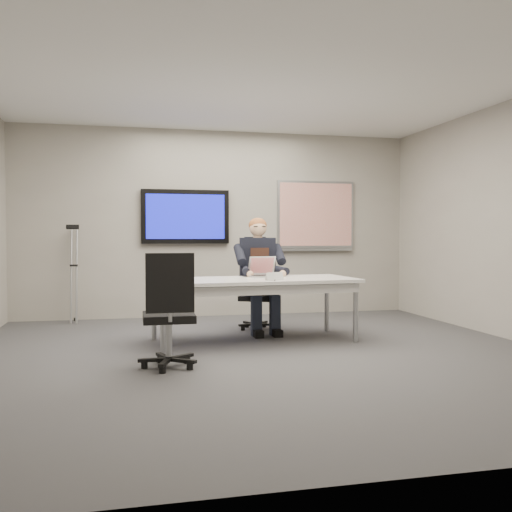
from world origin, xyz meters
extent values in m
cube|color=#3B3B3E|center=(0.00, 0.00, 0.00)|extent=(6.00, 6.00, 0.02)
cube|color=white|center=(0.00, 0.00, 2.80)|extent=(6.00, 6.00, 0.02)
cube|color=gray|center=(0.00, 3.00, 1.40)|extent=(6.00, 0.02, 2.80)
cube|color=gray|center=(0.00, -3.00, 1.40)|extent=(6.00, 0.02, 2.80)
cube|color=white|center=(0.06, 0.82, 0.70)|extent=(2.40, 1.12, 0.04)
cube|color=silver|center=(0.06, 0.82, 0.62)|extent=(2.29, 1.01, 0.10)
cylinder|color=#95999D|center=(-1.01, 0.34, 0.34)|extent=(0.06, 0.06, 0.68)
cylinder|color=#95999D|center=(1.17, 0.47, 0.34)|extent=(0.06, 0.06, 0.68)
cylinder|color=#95999D|center=(-1.06, 1.16, 0.34)|extent=(0.06, 0.06, 0.68)
cylinder|color=#95999D|center=(1.12, 1.29, 0.34)|extent=(0.06, 0.06, 0.68)
cube|color=black|center=(-0.50, 2.95, 1.50)|extent=(1.30, 0.08, 0.80)
cube|color=#0D1299|center=(-0.50, 2.90, 1.50)|extent=(1.16, 0.01, 0.66)
cube|color=#95999D|center=(1.55, 2.98, 1.55)|extent=(1.25, 0.04, 1.05)
cube|color=white|center=(1.55, 2.95, 1.55)|extent=(1.18, 0.01, 0.98)
cube|color=#95999D|center=(1.55, 2.94, 1.00)|extent=(1.18, 0.05, 0.04)
cylinder|color=#95999D|center=(0.28, 1.61, 0.25)|extent=(0.05, 0.05, 0.32)
cube|color=black|center=(0.28, 1.61, 0.41)|extent=(0.55, 0.55, 0.06)
cube|color=black|center=(0.37, 1.79, 0.71)|extent=(0.36, 0.20, 0.47)
cylinder|color=#95999D|center=(-0.99, -0.30, 0.28)|extent=(0.06, 0.06, 0.36)
cube|color=black|center=(-0.99, -0.30, 0.47)|extent=(0.47, 0.47, 0.07)
cube|color=black|center=(-1.00, -0.52, 0.80)|extent=(0.43, 0.06, 0.53)
cube|color=black|center=(0.28, 1.58, 0.88)|extent=(0.48, 0.31, 0.62)
cube|color=#321C14|center=(0.28, 1.45, 0.91)|extent=(0.23, 0.05, 0.30)
sphere|color=#E7B68D|center=(0.28, 1.55, 1.32)|extent=(0.22, 0.22, 0.22)
ellipsoid|color=brown|center=(0.28, 1.57, 1.35)|extent=(0.23, 0.23, 0.20)
cube|color=#B8B8BB|center=(0.24, 1.02, 0.73)|extent=(0.38, 0.29, 0.02)
cube|color=black|center=(0.24, 1.01, 0.74)|extent=(0.31, 0.21, 0.00)
cube|color=#B8B8BB|center=(0.24, 1.18, 0.85)|extent=(0.35, 0.14, 0.23)
cube|color=red|center=(0.24, 1.17, 0.85)|extent=(0.31, 0.11, 0.19)
cylinder|color=black|center=(0.22, 0.47, 0.73)|extent=(0.05, 0.13, 0.01)
camera|label=1|loc=(-1.38, -5.56, 1.21)|focal=40.00mm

